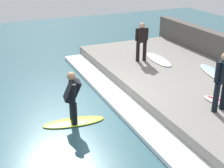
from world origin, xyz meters
The scene contains 9 objects.
ground_plane centered at (0.00, 0.00, 0.00)m, with size 28.00×28.00×0.00m, color #335B66.
concrete_ledge centered at (3.51, 0.00, 0.21)m, with size 4.40×10.34×0.43m, color gray.
wave_foam_crest centered at (0.91, 0.00, 0.07)m, with size 0.80×9.83×0.13m, color white.
surfboard_riding centered at (-0.80, -0.61, 0.03)m, with size 1.78×0.74×0.06m.
surfer_riding centered at (-0.80, -0.61, 0.87)m, with size 0.52×0.67×1.47m.
surfer_waiting_near centered at (2.81, -2.25, 1.35)m, with size 0.55×0.27×1.64m.
surfer_waiting_far centered at (2.90, 2.27, 1.28)m, with size 0.51×0.31×1.52m.
surfboard_waiting_far centered at (3.58, 2.06, 0.46)m, with size 0.75×1.89×0.06m.
surfboard_spare centered at (4.59, 0.00, 0.46)m, with size 0.98×1.94×0.06m.
Camera 1 is at (-2.91, -7.99, 4.44)m, focal length 50.00 mm.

